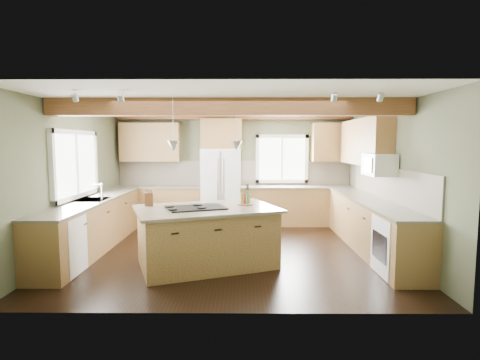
{
  "coord_description": "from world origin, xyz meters",
  "views": [
    {
      "loc": [
        0.2,
        -6.57,
        1.91
      ],
      "look_at": [
        0.15,
        0.3,
        1.25
      ],
      "focal_mm": 28.0,
      "sensor_mm": 36.0,
      "label": 1
    }
  ],
  "objects": [
    {
      "name": "microwave",
      "position": [
        2.58,
        -0.05,
        1.55
      ],
      "size": [
        0.4,
        0.7,
        0.38
      ],
      "primitive_type": "cube",
      "color": "white",
      "rests_on": "wall_right"
    },
    {
      "name": "upper_cab_back_left",
      "position": [
        -1.99,
        2.33,
        1.95
      ],
      "size": [
        1.4,
        0.35,
        0.9
      ],
      "primitive_type": "cube",
      "color": "brown",
      "rests_on": "wall_back"
    },
    {
      "name": "wall_right",
      "position": [
        2.8,
        0.0,
        1.3
      ],
      "size": [
        0.0,
        5.0,
        5.0
      ],
      "primitive_type": "plane",
      "rotation": [
        1.57,
        0.0,
        -1.57
      ],
      "color": "#4B5139",
      "rests_on": "ground"
    },
    {
      "name": "base_cab_back_right",
      "position": [
        1.49,
        2.2,
        0.44
      ],
      "size": [
        2.62,
        0.6,
        0.88
      ],
      "primitive_type": "cube",
      "color": "brown",
      "rests_on": "floor"
    },
    {
      "name": "upper_cab_over_fridge",
      "position": [
        -0.3,
        2.33,
        2.15
      ],
      "size": [
        0.96,
        0.35,
        0.7
      ],
      "primitive_type": "cube",
      "color": "brown",
      "rests_on": "wall_back"
    },
    {
      "name": "island",
      "position": [
        -0.36,
        -0.8,
        0.44
      ],
      "size": [
        2.3,
        1.85,
        0.88
      ],
      "primitive_type": "cube",
      "rotation": [
        0.0,
        0.0,
        0.36
      ],
      "color": "brown",
      "rests_on": "floor"
    },
    {
      "name": "oven",
      "position": [
        2.49,
        -1.25,
        0.43
      ],
      "size": [
        0.6,
        0.72,
        0.84
      ],
      "primitive_type": "cube",
      "color": "white",
      "rests_on": "floor"
    },
    {
      "name": "faucet",
      "position": [
        -2.32,
        0.05,
        1.05
      ],
      "size": [
        0.02,
        0.02,
        0.28
      ],
      "primitive_type": "cylinder",
      "color": "#B2B2B7",
      "rests_on": "sink"
    },
    {
      "name": "backsplash_right",
      "position": [
        2.78,
        0.05,
        1.21
      ],
      "size": [
        0.03,
        3.7,
        0.58
      ],
      "primitive_type": "cube",
      "color": "brown",
      "rests_on": "wall_right"
    },
    {
      "name": "counter_right",
      "position": [
        2.5,
        0.05,
        0.9
      ],
      "size": [
        0.64,
        3.74,
        0.04
      ],
      "primitive_type": "cube",
      "color": "#4E4739",
      "rests_on": "base_cab_right"
    },
    {
      "name": "ceiling",
      "position": [
        0.0,
        0.0,
        2.6
      ],
      "size": [
        5.6,
        5.6,
        0.0
      ],
      "primitive_type": "plane",
      "rotation": [
        3.14,
        0.0,
        0.0
      ],
      "color": "silver",
      "rests_on": "wall_back"
    },
    {
      "name": "backsplash_back",
      "position": [
        0.0,
        2.48,
        1.21
      ],
      "size": [
        5.58,
        0.03,
        0.58
      ],
      "primitive_type": "cube",
      "color": "brown",
      "rests_on": "wall_back"
    },
    {
      "name": "floor",
      "position": [
        0.0,
        0.0,
        0.0
      ],
      "size": [
        5.6,
        5.6,
        0.0
      ],
      "primitive_type": "plane",
      "color": "black",
      "rests_on": "ground"
    },
    {
      "name": "base_cab_back_left",
      "position": [
        -1.79,
        2.2,
        0.44
      ],
      "size": [
        2.02,
        0.6,
        0.88
      ],
      "primitive_type": "cube",
      "color": "brown",
      "rests_on": "floor"
    },
    {
      "name": "counter_back_left",
      "position": [
        -1.79,
        2.2,
        0.9
      ],
      "size": [
        2.06,
        0.64,
        0.04
      ],
      "primitive_type": "cube",
      "color": "#4E4739",
      "rests_on": "base_cab_back_left"
    },
    {
      "name": "counter_left",
      "position": [
        -2.5,
        0.05,
        0.9
      ],
      "size": [
        0.64,
        3.74,
        0.04
      ],
      "primitive_type": "cube",
      "color": "#4E4739",
      "rests_on": "base_cab_left"
    },
    {
      "name": "dishwasher",
      "position": [
        -2.49,
        -1.25,
        0.43
      ],
      "size": [
        0.6,
        0.6,
        0.84
      ],
      "primitive_type": "cube",
      "color": "white",
      "rests_on": "floor"
    },
    {
      "name": "base_cab_left",
      "position": [
        -2.5,
        0.05,
        0.44
      ],
      "size": [
        0.6,
        3.7,
        0.88
      ],
      "primitive_type": "cube",
      "color": "brown",
      "rests_on": "floor"
    },
    {
      "name": "counter_back_right",
      "position": [
        1.49,
        2.2,
        0.9
      ],
      "size": [
        2.66,
        0.64,
        0.04
      ],
      "primitive_type": "cube",
      "color": "#4E4739",
      "rests_on": "base_cab_back_right"
    },
    {
      "name": "pendant_right",
      "position": [
        0.1,
        -0.62,
        1.88
      ],
      "size": [
        0.18,
        0.18,
        0.16
      ],
      "primitive_type": "cone",
      "rotation": [
        3.14,
        0.0,
        0.0
      ],
      "color": "#B2B2B7",
      "rests_on": "ceiling"
    },
    {
      "name": "ceiling_beam",
      "position": [
        0.0,
        -0.8,
        2.47
      ],
      "size": [
        5.55,
        0.26,
        0.26
      ],
      "primitive_type": "cube",
      "color": "#522917",
      "rests_on": "ceiling"
    },
    {
      "name": "cooktop",
      "position": [
        -0.52,
        -0.86,
        0.93
      ],
      "size": [
        1.02,
        0.85,
        0.02
      ],
      "primitive_type": "cube",
      "rotation": [
        0.0,
        0.0,
        0.36
      ],
      "color": "black",
      "rests_on": "island_top"
    },
    {
      "name": "bottle_tray",
      "position": [
        0.24,
        -0.51,
        1.03
      ],
      "size": [
        0.3,
        0.3,
        0.23
      ],
      "primitive_type": null,
      "rotation": [
        0.0,
        0.0,
        0.26
      ],
      "color": "brown",
      "rests_on": "island_top"
    },
    {
      "name": "knife_block",
      "position": [
        -1.3,
        -0.64,
        1.03
      ],
      "size": [
        0.14,
        0.12,
        0.21
      ],
      "primitive_type": "cube",
      "rotation": [
        0.0,
        0.0,
        0.19
      ],
      "color": "brown",
      "rests_on": "island_top"
    },
    {
      "name": "window_back",
      "position": [
        1.15,
        2.48,
        1.55
      ],
      "size": [
        1.1,
        0.04,
        1.0
      ],
      "primitive_type": "cube",
      "color": "white",
      "rests_on": "wall_back"
    },
    {
      "name": "island_top",
      "position": [
        -0.36,
        -0.8,
        0.9
      ],
      "size": [
        2.48,
        2.03,
        0.04
      ],
      "primitive_type": "cube",
      "rotation": [
        0.0,
        0.0,
        0.36
      ],
      "color": "#4E4739",
      "rests_on": "island"
    },
    {
      "name": "upper_cab_right",
      "position": [
        2.62,
        0.9,
        1.95
      ],
      "size": [
        0.35,
        2.2,
        0.9
      ],
      "primitive_type": "cube",
      "color": "brown",
      "rests_on": "wall_right"
    },
    {
      "name": "pendant_left",
      "position": [
        -0.83,
        -0.97,
        1.88
      ],
      "size": [
        0.18,
        0.18,
        0.16
      ],
      "primitive_type": "cone",
      "rotation": [
        3.14,
        0.0,
        0.0
      ],
      "color": "#B2B2B7",
      "rests_on": "ceiling"
    },
    {
      "name": "window_left",
      "position": [
        -2.78,
        0.05,
        1.55
      ],
      "size": [
        0.04,
        1.6,
        1.05
      ],
      "primitive_type": "cube",
      "color": "white",
      "rests_on": "wall_left"
    },
    {
      "name": "refrigerator",
      "position": [
        -0.3,
        2.12,
        0.9
      ],
      "size": [
        0.9,
        0.74,
        1.8
      ],
      "primitive_type": "cube",
      "color": "white",
      "rests_on": "floor"
    },
    {
      "name": "wall_left",
      "position": [
        -2.8,
        0.0,
        1.3
      ],
      "size": [
        0.0,
        5.0,
        5.0
      ],
      "primitive_type": "plane",
      "rotation": [
        1.57,
        0.0,
        1.57
      ],
      "color": "#4B5139",
      "rests_on": "ground"
    },
    {
      "name": "wall_back",
      "position": [
        0.0,
        2.5,
        1.3
      ],
      "size": [
        5.6,
        0.0,
        5.6
      ],
      "primitive_type": "plane",
      "rotation": [
        1.57,
        0.0,
        0.0
      ],
      "color": "#4B5139",
      "rests_on": "ground"
    },
    {
      "name": "sink",
      "position": [
        -2.5,
        0.05,
        0.91
      ],
      "size": [
        0.5,
        0.65,
        0.03
      ],
      "primitive_type": "cube",
      "color": "#262628",
      "rests_on": "counter_left"
    },
    {
      "name": "utensil_crock",
      "position": [
        0.28,
        -0.33,
        0.99
      ],
      "size": [
        0.13,
        0.13,
        0.14
      ],
      "primitive_type": "cylinder",
      "rotation": [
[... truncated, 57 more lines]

